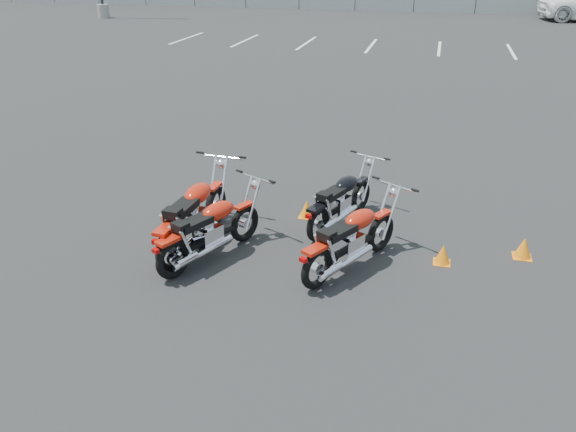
% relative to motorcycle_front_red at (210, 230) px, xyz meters
% --- Properties ---
extents(ground, '(120.00, 120.00, 0.00)m').
position_rel_motorcycle_front_red_xyz_m(ground, '(0.85, -0.28, -0.45)').
color(ground, black).
rests_on(ground, ground).
extents(motorcycle_front_red, '(1.23, 1.96, 0.99)m').
position_rel_motorcycle_front_red_xyz_m(motorcycle_front_red, '(0.00, 0.00, 0.00)').
color(motorcycle_front_red, black).
rests_on(motorcycle_front_red, ground).
extents(motorcycle_second_black, '(1.07, 1.88, 0.94)m').
position_rel_motorcycle_front_red_xyz_m(motorcycle_second_black, '(1.60, 1.53, -0.02)').
color(motorcycle_second_black, black).
rests_on(motorcycle_second_black, ground).
extents(motorcycle_third_red, '(0.86, 2.23, 1.09)m').
position_rel_motorcycle_front_red_xyz_m(motorcycle_third_red, '(-0.39, 0.32, 0.04)').
color(motorcycle_third_red, black).
rests_on(motorcycle_third_red, ground).
extents(motorcycle_rear_red, '(1.36, 1.95, 1.00)m').
position_rel_motorcycle_front_red_xyz_m(motorcycle_rear_red, '(1.97, 0.22, 0.01)').
color(motorcycle_rear_red, black).
rests_on(motorcycle_rear_red, ground).
extents(training_cone_near, '(0.26, 0.26, 0.31)m').
position_rel_motorcycle_front_red_xyz_m(training_cone_near, '(4.34, 1.17, -0.30)').
color(training_cone_near, orange).
rests_on(training_cone_near, ground).
extents(training_cone_far, '(0.24, 0.24, 0.29)m').
position_rel_motorcycle_front_red_xyz_m(training_cone_far, '(3.21, 0.70, -0.31)').
color(training_cone_far, orange).
rests_on(training_cone_far, ground).
extents(training_cone_extra, '(0.24, 0.24, 0.29)m').
position_rel_motorcycle_front_red_xyz_m(training_cone_extra, '(1.01, 1.68, -0.31)').
color(training_cone_extra, orange).
rests_on(training_cone_extra, ground).
extents(parking_line_stripes, '(15.12, 4.00, 0.01)m').
position_rel_motorcycle_front_red_xyz_m(parking_line_stripes, '(-1.65, 19.72, -0.45)').
color(parking_line_stripes, silver).
rests_on(parking_line_stripes, ground).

